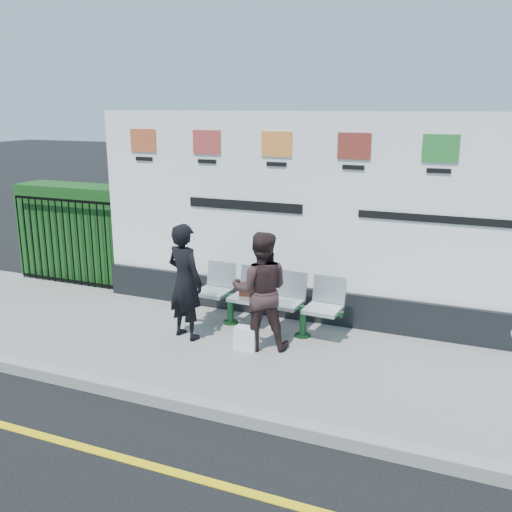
{
  "coord_description": "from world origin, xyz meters",
  "views": [
    {
      "loc": [
        2.25,
        -3.82,
        3.19
      ],
      "look_at": [
        -0.57,
        2.95,
        1.25
      ],
      "focal_mm": 40.0,
      "sensor_mm": 36.0,
      "label": 1
    }
  ],
  "objects_px": {
    "woman_left": "(185,281)",
    "bench": "(266,314)",
    "billboard": "(352,237)",
    "woman_right": "(261,291)"
  },
  "relations": [
    {
      "from": "billboard",
      "to": "woman_right",
      "type": "bearing_deg",
      "value": -124.77
    },
    {
      "from": "bench",
      "to": "woman_left",
      "type": "xyz_separation_m",
      "value": [
        -0.9,
        -0.66,
        0.56
      ]
    },
    {
      "from": "billboard",
      "to": "bench",
      "type": "height_order",
      "value": "billboard"
    },
    {
      "from": "woman_right",
      "to": "woman_left",
      "type": "bearing_deg",
      "value": -15.56
    },
    {
      "from": "woman_left",
      "to": "bench",
      "type": "bearing_deg",
      "value": -126.72
    },
    {
      "from": "billboard",
      "to": "bench",
      "type": "relative_size",
      "value": 3.73
    },
    {
      "from": "bench",
      "to": "woman_left",
      "type": "height_order",
      "value": "woman_left"
    },
    {
      "from": "billboard",
      "to": "woman_left",
      "type": "bearing_deg",
      "value": -145.6
    },
    {
      "from": "bench",
      "to": "woman_right",
      "type": "xyz_separation_m",
      "value": [
        0.16,
        -0.58,
        0.54
      ]
    },
    {
      "from": "billboard",
      "to": "woman_left",
      "type": "height_order",
      "value": "billboard"
    }
  ]
}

